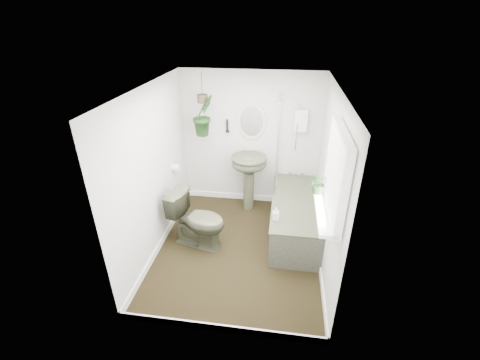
# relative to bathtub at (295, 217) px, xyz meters

# --- Properties ---
(floor) EXTENTS (2.30, 2.80, 0.02)m
(floor) POSITION_rel_bathtub_xyz_m (-0.80, -0.50, -0.30)
(floor) COLOR black
(floor) RESTS_ON ground
(ceiling) EXTENTS (2.30, 2.80, 0.02)m
(ceiling) POSITION_rel_bathtub_xyz_m (-0.80, -0.50, 2.02)
(ceiling) COLOR white
(ceiling) RESTS_ON ground
(wall_back) EXTENTS (2.30, 0.02, 2.30)m
(wall_back) POSITION_rel_bathtub_xyz_m (-0.80, 0.91, 0.86)
(wall_back) COLOR silver
(wall_back) RESTS_ON ground
(wall_front) EXTENTS (2.30, 0.02, 2.30)m
(wall_front) POSITION_rel_bathtub_xyz_m (-0.80, -1.91, 0.86)
(wall_front) COLOR silver
(wall_front) RESTS_ON ground
(wall_left) EXTENTS (0.02, 2.80, 2.30)m
(wall_left) POSITION_rel_bathtub_xyz_m (-1.96, -0.50, 0.86)
(wall_left) COLOR silver
(wall_left) RESTS_ON ground
(wall_right) EXTENTS (0.02, 2.80, 2.30)m
(wall_right) POSITION_rel_bathtub_xyz_m (0.36, -0.50, 0.86)
(wall_right) COLOR silver
(wall_right) RESTS_ON ground
(skirting) EXTENTS (2.30, 2.80, 0.10)m
(skirting) POSITION_rel_bathtub_xyz_m (-0.80, -0.50, -0.24)
(skirting) COLOR white
(skirting) RESTS_ON floor
(bathtub) EXTENTS (0.72, 1.72, 0.58)m
(bathtub) POSITION_rel_bathtub_xyz_m (0.00, 0.00, 0.00)
(bathtub) COLOR #404330
(bathtub) RESTS_ON floor
(bath_screen) EXTENTS (0.04, 0.72, 1.40)m
(bath_screen) POSITION_rel_bathtub_xyz_m (-0.33, 0.49, 0.99)
(bath_screen) COLOR silver
(bath_screen) RESTS_ON bathtub
(shower_box) EXTENTS (0.20, 0.10, 0.35)m
(shower_box) POSITION_rel_bathtub_xyz_m (0.00, 0.84, 1.26)
(shower_box) COLOR white
(shower_box) RESTS_ON wall_back
(oval_mirror) EXTENTS (0.46, 0.03, 0.62)m
(oval_mirror) POSITION_rel_bathtub_xyz_m (-0.79, 0.87, 1.21)
(oval_mirror) COLOR beige
(oval_mirror) RESTS_ON wall_back
(wall_sconce) EXTENTS (0.04, 0.04, 0.22)m
(wall_sconce) POSITION_rel_bathtub_xyz_m (-1.19, 0.86, 1.11)
(wall_sconce) COLOR black
(wall_sconce) RESTS_ON wall_back
(toilet_roll_holder) EXTENTS (0.11, 0.11, 0.11)m
(toilet_roll_holder) POSITION_rel_bathtub_xyz_m (-1.90, 0.20, 0.61)
(toilet_roll_holder) COLOR white
(toilet_roll_holder) RESTS_ON wall_left
(window_recess) EXTENTS (0.08, 1.00, 0.90)m
(window_recess) POSITION_rel_bathtub_xyz_m (0.29, -1.20, 1.36)
(window_recess) COLOR white
(window_recess) RESTS_ON wall_right
(window_sill) EXTENTS (0.18, 1.00, 0.04)m
(window_sill) POSITION_rel_bathtub_xyz_m (0.22, -1.20, 0.94)
(window_sill) COLOR white
(window_sill) RESTS_ON wall_right
(window_blinds) EXTENTS (0.01, 0.86, 0.76)m
(window_blinds) POSITION_rel_bathtub_xyz_m (0.24, -1.20, 1.36)
(window_blinds) COLOR white
(window_blinds) RESTS_ON wall_right
(toilet) EXTENTS (0.90, 0.65, 0.83)m
(toilet) POSITION_rel_bathtub_xyz_m (-1.40, -0.46, 0.13)
(toilet) COLOR #404330
(toilet) RESTS_ON floor
(pedestal_sink) EXTENTS (0.68, 0.62, 0.99)m
(pedestal_sink) POSITION_rel_bathtub_xyz_m (-0.79, 0.60, 0.20)
(pedestal_sink) COLOR #404330
(pedestal_sink) RESTS_ON floor
(sill_plant) EXTENTS (0.27, 0.25, 0.24)m
(sill_plant) POSITION_rel_bathtub_xyz_m (0.17, -0.90, 1.08)
(sill_plant) COLOR black
(sill_plant) RESTS_ON window_sill
(hanging_plant) EXTENTS (0.44, 0.45, 0.63)m
(hanging_plant) POSITION_rel_bathtub_xyz_m (-1.50, 0.55, 1.36)
(hanging_plant) COLOR black
(hanging_plant) RESTS_ON ceiling
(soap_bottle) EXTENTS (0.09, 0.10, 0.18)m
(soap_bottle) POSITION_rel_bathtub_xyz_m (-0.29, -0.53, 0.38)
(soap_bottle) COLOR black
(soap_bottle) RESTS_ON bathtub
(hanging_pot) EXTENTS (0.16, 0.16, 0.12)m
(hanging_pot) POSITION_rel_bathtub_xyz_m (-1.50, 0.55, 1.62)
(hanging_pot) COLOR #392B1F
(hanging_pot) RESTS_ON ceiling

